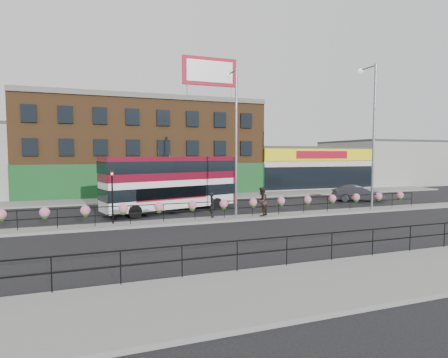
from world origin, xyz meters
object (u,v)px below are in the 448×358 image
object	(u,v)px
pedestrian_b	(262,202)
double_decker_bus	(172,178)
car	(358,193)
lamp_column_west	(235,130)
pedestrian_a	(212,205)
lamp_column_east	(371,124)

from	to	relation	value
pedestrian_b	double_decker_bus	bearing A→B (deg)	-81.64
car	lamp_column_west	world-z (taller)	lamp_column_west
double_decker_bus	lamp_column_west	distance (m)	6.51
double_decker_bus	pedestrian_b	bearing A→B (deg)	-41.56
pedestrian_a	car	bearing A→B (deg)	-59.22
car	lamp_column_east	size ratio (longest dim) A/B	0.43
car	lamp_column_west	size ratio (longest dim) A/B	0.48
pedestrian_b	pedestrian_a	bearing A→B (deg)	-49.28
pedestrian_a	lamp_column_west	world-z (taller)	lamp_column_west
pedestrian_a	pedestrian_b	bearing A→B (deg)	-84.39
double_decker_bus	car	distance (m)	17.46
pedestrian_a	lamp_column_west	xyz separation A→B (m)	(1.48, -0.30, 4.95)
double_decker_bus	car	size ratio (longest dim) A/B	2.25
lamp_column_west	pedestrian_b	bearing A→B (deg)	-7.39
pedestrian_b	lamp_column_west	distance (m)	5.16
car	pedestrian_a	world-z (taller)	pedestrian_a
pedestrian_a	pedestrian_b	world-z (taller)	pedestrian_b
lamp_column_west	lamp_column_east	world-z (taller)	lamp_column_east
double_decker_bus	car	xyz separation A→B (m)	(17.36, 0.31, -1.82)
double_decker_bus	pedestrian_a	world-z (taller)	double_decker_bus
double_decker_bus	pedestrian_b	xyz separation A→B (m)	(5.26, -4.66, -1.43)
double_decker_bus	lamp_column_east	xyz separation A→B (m)	(14.47, -4.44, 4.08)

